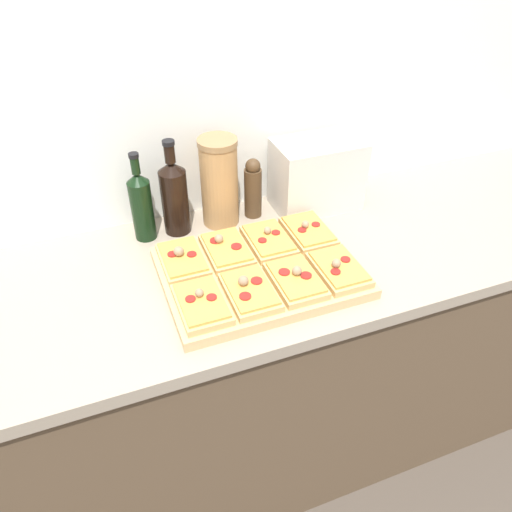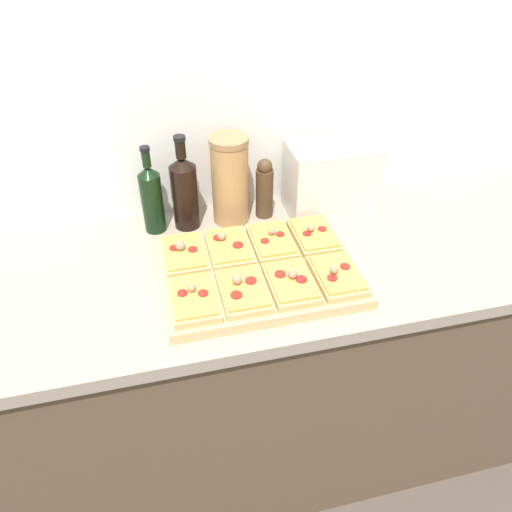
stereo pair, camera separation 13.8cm
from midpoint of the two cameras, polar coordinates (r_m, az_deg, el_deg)
wall_back at (r=1.58m, az=-7.95°, el=15.90°), size 6.00×0.06×2.50m
kitchen_counter at (r=1.77m, az=-2.80°, el=-12.71°), size 2.63×0.67×0.93m
cutting_board at (r=1.38m, az=-2.42°, el=-1.99°), size 0.53×0.40×0.03m
pizza_slice_back_left at (r=1.40m, az=-11.19°, el=-0.47°), size 0.12×0.18×0.06m
pizza_slice_back_midleft at (r=1.42m, az=-6.17°, el=0.66°), size 0.12×0.18×0.05m
pizza_slice_back_midright at (r=1.45m, az=-1.27°, el=1.73°), size 0.12×0.18×0.05m
pizza_slice_back_right at (r=1.48m, az=3.37°, el=2.75°), size 0.12×0.18×0.05m
pizza_slice_front_left at (r=1.25m, az=-9.38°, el=-5.49°), size 0.12×0.18×0.05m
pizza_slice_front_midleft at (r=1.27m, az=-3.81°, el=-4.14°), size 0.12×0.18×0.06m
pizza_slice_front_midright at (r=1.31m, az=1.56°, el=-2.82°), size 0.12×0.18×0.05m
pizza_slice_front_right at (r=1.35m, az=6.59°, el=-1.57°), size 0.12×0.18×0.05m
olive_oil_bottle at (r=1.53m, az=-15.50°, el=5.58°), size 0.07×0.07×0.28m
wine_bottle at (r=1.53m, az=-11.88°, el=6.65°), size 0.08×0.08×0.30m
grain_jar_tall at (r=1.54m, az=-6.80°, el=8.30°), size 0.12×0.12×0.28m
pepper_mill at (r=1.59m, az=-2.85°, el=7.64°), size 0.06×0.06×0.20m
toaster_oven at (r=1.64m, az=4.56°, el=9.19°), size 0.30×0.17×0.23m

